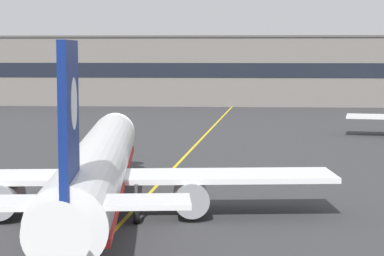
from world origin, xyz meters
name	(u,v)px	position (x,y,z in m)	size (l,w,h in m)	color
taxiway_centreline	(165,177)	(0.00, 30.00, 0.00)	(0.30, 180.00, 0.01)	yellow
airliner_foreground	(98,168)	(-2.84, 13.74, 3.37)	(32.33, 41.51, 11.65)	white
safety_cone_by_nose_gear	(138,172)	(-2.51, 30.97, 0.26)	(0.44, 0.44, 0.55)	orange
terminal_building	(219,70)	(2.13, 117.52, 6.92)	(153.46, 12.40, 13.83)	slate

